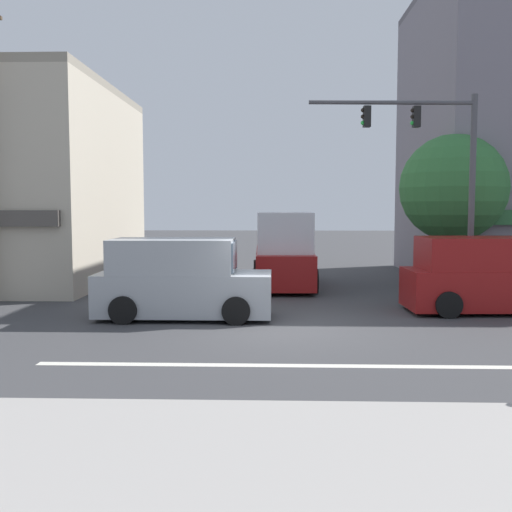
{
  "coord_description": "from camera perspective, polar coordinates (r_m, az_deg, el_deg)",
  "views": [
    {
      "loc": [
        -0.02,
        -14.46,
        2.96
      ],
      "look_at": [
        -0.54,
        2.0,
        1.6
      ],
      "focal_mm": 42.0,
      "sensor_mm": 36.0,
      "label": 1
    }
  ],
  "objects": [
    {
      "name": "van_waiting_far",
      "position": [
        17.95,
        21.03,
        -1.85
      ],
      "size": [
        4.67,
        2.18,
        2.11
      ],
      "color": "maroon",
      "rests_on": "ground"
    },
    {
      "name": "ground_plane",
      "position": [
        14.76,
        1.87,
        -6.85
      ],
      "size": [
        120.0,
        120.0,
        0.0
      ],
      "primitive_type": "plane",
      "color": "#3D3D3F"
    },
    {
      "name": "street_tree",
      "position": [
        21.57,
        18.29,
        6.16
      ],
      "size": [
        3.63,
        3.63,
        5.42
      ],
      "color": "#4C3823",
      "rests_on": "ground"
    },
    {
      "name": "traffic_light_mast",
      "position": [
        18.38,
        17.07,
        8.31
      ],
      "size": [
        4.89,
        0.41,
        6.2
      ],
      "color": "#47474C",
      "rests_on": "ground"
    },
    {
      "name": "lane_marking_stripe",
      "position": [
        11.35,
        1.89,
        -10.38
      ],
      "size": [
        9.0,
        0.24,
        0.01
      ],
      "primitive_type": "cube",
      "color": "silver",
      "rests_on": "ground"
    },
    {
      "name": "box_truck_crossing_center",
      "position": [
        21.97,
        2.65,
        0.26
      ],
      "size": [
        2.34,
        5.65,
        2.75
      ],
      "color": "maroon",
      "rests_on": "ground"
    },
    {
      "name": "sidewalk_curb",
      "position": [
        6.62,
        1.94,
        -21.07
      ],
      "size": [
        40.0,
        5.0,
        0.16
      ],
      "primitive_type": "cube",
      "color": "#9E9993",
      "rests_on": "ground"
    },
    {
      "name": "van_approaching_near",
      "position": [
        16.01,
        -7.16,
        -2.33
      ],
      "size": [
        4.6,
        2.04,
        2.11
      ],
      "color": "#999EA3",
      "rests_on": "ground"
    }
  ]
}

